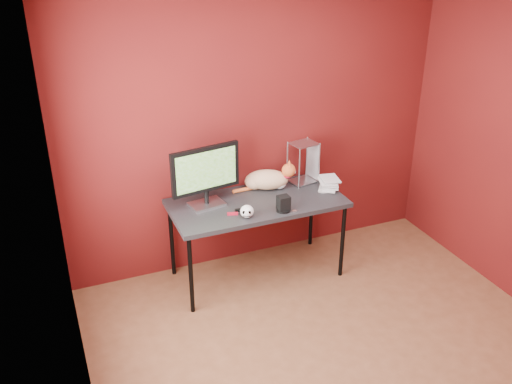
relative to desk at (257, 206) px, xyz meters
name	(u,v)px	position (x,y,z in m)	size (l,w,h in m)	color
room	(364,189)	(0.15, -1.37, 0.75)	(3.52, 3.52, 2.61)	brown
desk	(257,206)	(0.00, 0.00, 0.00)	(1.50, 0.70, 0.75)	black
monitor	(206,174)	(-0.42, 0.09, 0.34)	(0.61, 0.24, 0.53)	#ABABB0
cat	(268,179)	(0.18, 0.20, 0.14)	(0.56, 0.33, 0.27)	#C26F29
skull_mug	(247,211)	(-0.19, -0.24, 0.11)	(0.11, 0.12, 0.11)	white
speaker	(283,204)	(0.13, -0.25, 0.11)	(0.12, 0.12, 0.14)	black
book_stack	(322,134)	(0.63, 0.04, 0.56)	(0.24, 0.25, 1.02)	beige
wire_rack	(303,162)	(0.54, 0.21, 0.24)	(0.25, 0.22, 0.39)	#ABABB0
pocket_knife	(233,214)	(-0.28, -0.15, 0.06)	(0.09, 0.02, 0.02)	#A70C22
black_gadget	(238,210)	(-0.22, -0.12, 0.06)	(0.04, 0.03, 0.02)	black
washer	(295,211)	(0.22, -0.29, 0.05)	(0.04, 0.04, 0.00)	#ABABB0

